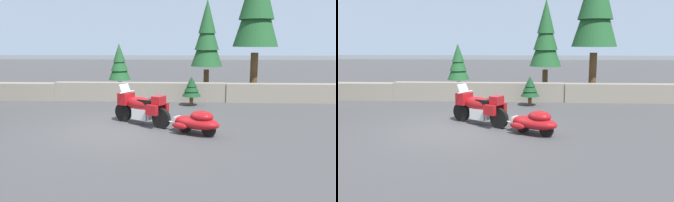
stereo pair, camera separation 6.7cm
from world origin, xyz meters
TOP-DOWN VIEW (x-y plane):
  - ground_plane at (0.00, 0.00)m, footprint 80.00×80.00m
  - stone_guard_wall at (-0.08, 5.10)m, footprint 24.00×0.60m
  - distant_ridgeline at (0.00, 95.07)m, footprint 240.00×80.00m
  - touring_motorcycle at (0.64, 0.64)m, footprint 2.03×1.46m
  - car_shaped_trailer at (2.46, -0.51)m, footprint 2.06×1.48m
  - pine_tree_secondary at (-1.18, 6.32)m, footprint 1.11×1.11m
  - pine_tree_far_right at (3.17, 6.30)m, footprint 1.55×1.55m
  - pine_sapling_near at (2.40, 4.07)m, footprint 0.83×0.83m

SIDE VIEW (x-z plane):
  - ground_plane at x=0.00m, z-range 0.00..0.00m
  - car_shaped_trailer at x=2.46m, z-range 0.03..0.79m
  - stone_guard_wall at x=-0.08m, z-range -0.01..0.86m
  - touring_motorcycle at x=0.64m, z-range -0.04..1.29m
  - pine_sapling_near at x=2.40m, z-range 0.16..1.45m
  - pine_tree_secondary at x=-1.18m, z-range 0.34..3.01m
  - pine_tree_far_right at x=3.17m, z-range 0.60..5.40m
  - distant_ridgeline at x=0.00m, z-range 0.00..16.00m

